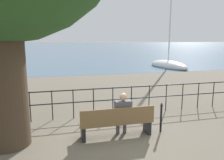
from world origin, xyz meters
TOP-DOWN VIEW (x-y plane):
  - ground_plane at (0.00, 0.00)m, footprint 1000.00×1000.00m
  - harbor_water at (0.00, 161.34)m, footprint 600.00×300.00m
  - park_bench at (0.00, -0.07)m, footprint 2.11×0.45m
  - seated_person_left at (0.19, 0.01)m, footprint 0.47×0.35m
  - promenade_railing at (0.00, 1.79)m, footprint 12.25×0.04m
  - closed_umbrella at (1.38, -0.03)m, footprint 0.09×0.09m
  - sailboat_1 at (9.46, 14.42)m, footprint 2.61×5.89m

SIDE VIEW (x-z plane):
  - ground_plane at x=0.00m, z-range 0.00..0.00m
  - harbor_water at x=0.00m, z-range 0.00..0.01m
  - sailboat_1 at x=9.46m, z-range -5.39..5.99m
  - park_bench at x=0.00m, z-range -0.01..0.89m
  - closed_umbrella at x=1.38m, z-range 0.05..0.97m
  - promenade_railing at x=0.00m, z-range 0.17..1.22m
  - seated_person_left at x=0.19m, z-range 0.06..1.33m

